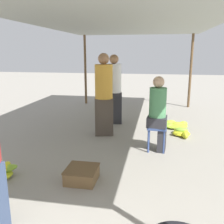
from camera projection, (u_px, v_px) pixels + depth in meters
canopy_post_back_left at (85, 70)px, 8.59m from camera, size 0.08×0.08×2.33m
canopy_post_back_right at (191, 71)px, 7.98m from camera, size 0.08×0.08×2.33m
canopy_tarp at (122, 20)px, 4.69m from camera, size 3.90×7.33×0.04m
stool at (157, 131)px, 4.53m from camera, size 0.34×0.34×0.46m
vendor_seated at (159, 113)px, 4.45m from camera, size 0.37×0.37×1.36m
banana_pile_left_1 at (103, 106)px, 7.92m from camera, size 0.54×0.46×0.28m
banana_pile_right_0 at (182, 133)px, 5.38m from camera, size 0.38×0.53×0.19m
banana_pile_right_1 at (174, 125)px, 6.02m from camera, size 0.63×0.58×0.15m
crate_near at (82, 174)px, 3.49m from camera, size 0.43×0.43×0.20m
shopper_walking_mid at (114, 89)px, 6.17m from camera, size 0.43×0.43×1.72m
shopper_walking_far at (104, 94)px, 5.26m from camera, size 0.45×0.45×1.75m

